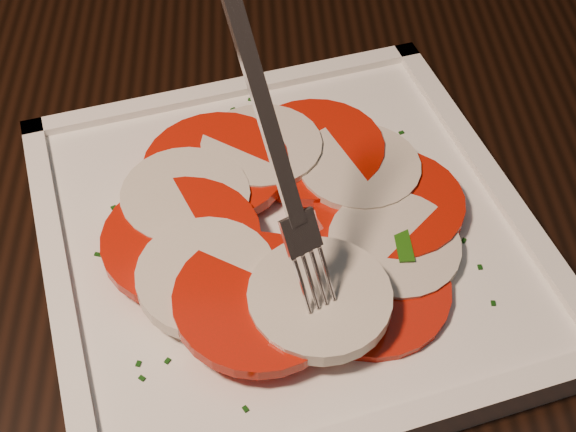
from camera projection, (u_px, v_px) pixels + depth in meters
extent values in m
cube|color=black|center=(211.00, 251.00, 0.54)|extent=(1.22, 0.84, 0.04)
cube|color=black|center=(143.00, 29.00, 1.18)|extent=(0.47, 0.47, 0.04)
cylinder|color=black|center=(50.00, 241.00, 1.23)|extent=(0.04, 0.04, 0.41)
cylinder|color=black|center=(282.00, 216.00, 1.26)|extent=(0.04, 0.04, 0.41)
cylinder|color=black|center=(60.00, 91.00, 1.47)|extent=(0.04, 0.04, 0.41)
cylinder|color=black|center=(255.00, 74.00, 1.50)|extent=(0.04, 0.04, 0.41)
cube|color=white|center=(288.00, 239.00, 0.51)|extent=(0.38, 0.38, 0.01)
cylinder|color=#C01004|center=(369.00, 288.00, 0.47)|extent=(0.10, 0.10, 0.02)
cylinder|color=beige|center=(394.00, 246.00, 0.49)|extent=(0.08, 0.08, 0.02)
cylinder|color=#C01004|center=(389.00, 204.00, 0.52)|extent=(0.10, 0.10, 0.01)
cylinder|color=beige|center=(359.00, 168.00, 0.53)|extent=(0.08, 0.08, 0.01)
cylinder|color=#C01004|center=(313.00, 150.00, 0.54)|extent=(0.10, 0.10, 0.01)
cylinder|color=beige|center=(262.00, 148.00, 0.54)|extent=(0.08, 0.08, 0.01)
cylinder|color=#C01004|center=(216.00, 166.00, 0.53)|extent=(0.10, 0.10, 0.01)
cylinder|color=beige|center=(186.00, 198.00, 0.51)|extent=(0.08, 0.08, 0.01)
cylinder|color=#C01004|center=(181.00, 240.00, 0.49)|extent=(0.10, 0.10, 0.01)
cylinder|color=beige|center=(207.00, 277.00, 0.46)|extent=(0.08, 0.08, 0.02)
cylinder|color=#C01004|center=(258.00, 301.00, 0.45)|extent=(0.10, 0.10, 0.01)
cylinder|color=beige|center=(320.00, 298.00, 0.45)|extent=(0.08, 0.08, 0.01)
cube|color=#225D10|center=(210.00, 208.00, 0.51)|extent=(0.01, 0.04, 0.00)
cube|color=#225D10|center=(299.00, 172.00, 0.53)|extent=(0.05, 0.02, 0.01)
cube|color=#225D10|center=(294.00, 170.00, 0.53)|extent=(0.04, 0.02, 0.00)
cube|color=#225D10|center=(208.00, 220.00, 0.50)|extent=(0.04, 0.03, 0.00)
cube|color=#225D10|center=(209.00, 170.00, 0.53)|extent=(0.02, 0.05, 0.00)
cube|color=#225D10|center=(228.00, 210.00, 0.51)|extent=(0.02, 0.05, 0.00)
cube|color=#225D10|center=(207.00, 222.00, 0.50)|extent=(0.04, 0.02, 0.01)
cube|color=#225D10|center=(402.00, 238.00, 0.49)|extent=(0.01, 0.04, 0.00)
cube|color=#225D10|center=(220.00, 243.00, 0.49)|extent=(0.04, 0.04, 0.00)
cube|color=#0C3609|center=(250.00, 99.00, 0.59)|extent=(0.00, 0.00, 0.00)
cube|color=#0C3609|center=(103.00, 256.00, 0.49)|extent=(0.00, 0.00, 0.00)
cube|color=#0C3609|center=(493.00, 303.00, 0.47)|extent=(0.00, 0.00, 0.00)
cube|color=#0C3609|center=(417.00, 185.00, 0.53)|extent=(0.00, 0.00, 0.00)
cube|color=#0C3609|center=(160.00, 149.00, 0.56)|extent=(0.00, 0.00, 0.00)
cube|color=#0C3609|center=(114.00, 207.00, 0.52)|extent=(0.00, 0.00, 0.00)
cube|color=#0C3609|center=(480.00, 267.00, 0.49)|extent=(0.00, 0.00, 0.00)
cube|color=#0C3609|center=(142.00, 378.00, 0.44)|extent=(0.00, 0.00, 0.00)
cube|color=#0C3609|center=(138.00, 364.00, 0.44)|extent=(0.00, 0.00, 0.00)
cube|color=#0C3609|center=(195.00, 152.00, 0.56)|extent=(0.00, 0.00, 0.00)
cube|color=#0C3609|center=(167.00, 361.00, 0.44)|extent=(0.00, 0.00, 0.00)
cube|color=#0C3609|center=(205.00, 337.00, 0.46)|extent=(0.00, 0.00, 0.00)
cube|color=#0C3609|center=(401.00, 133.00, 0.57)|extent=(0.00, 0.00, 0.00)
cube|color=#0C3609|center=(404.00, 334.00, 0.46)|extent=(0.00, 0.00, 0.00)
cube|color=#0C3609|center=(233.00, 109.00, 0.58)|extent=(0.00, 0.00, 0.00)
cube|color=#0C3609|center=(97.00, 254.00, 0.49)|extent=(0.00, 0.00, 0.00)
cube|color=#0C3609|center=(364.00, 117.00, 0.58)|extent=(0.00, 0.00, 0.00)
cube|color=#0C3609|center=(245.00, 409.00, 0.43)|extent=(0.00, 0.00, 0.00)
cube|color=#0C3609|center=(149.00, 164.00, 0.55)|extent=(0.00, 0.00, 0.00)
cube|color=#0C3609|center=(464.00, 241.00, 0.50)|extent=(0.00, 0.00, 0.00)
cube|color=#0C3609|center=(235.00, 136.00, 0.57)|extent=(0.00, 0.00, 0.00)
cube|color=#0C3609|center=(218.00, 122.00, 0.58)|extent=(0.00, 0.00, 0.00)
cube|color=#0C3609|center=(364.00, 357.00, 0.45)|extent=(0.00, 0.00, 0.00)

